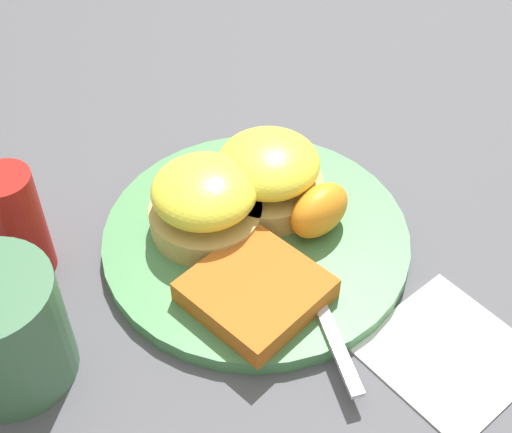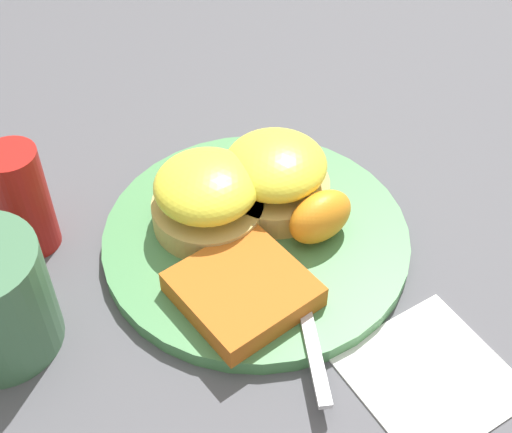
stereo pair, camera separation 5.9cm
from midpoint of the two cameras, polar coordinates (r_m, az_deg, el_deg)
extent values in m
plane|color=#4C4C51|center=(0.62, -2.75, -2.35)|extent=(1.10, 1.10, 0.00)
cylinder|color=#47844C|center=(0.61, -2.77, -1.91)|extent=(0.26, 0.26, 0.01)
cylinder|color=tan|center=(0.63, -1.71, 2.05)|extent=(0.10, 0.10, 0.02)
ellipsoid|color=yellow|center=(0.61, -1.77, 4.18)|extent=(0.09, 0.09, 0.04)
cylinder|color=tan|center=(0.61, -6.80, -0.19)|extent=(0.10, 0.10, 0.02)
ellipsoid|color=yellow|center=(0.58, -7.06, 1.93)|extent=(0.09, 0.09, 0.04)
cube|color=#BA5E1B|center=(0.55, -3.09, -6.07)|extent=(0.12, 0.12, 0.02)
ellipsoid|color=orange|center=(0.59, 2.28, 0.36)|extent=(0.07, 0.06, 0.04)
cube|color=silver|center=(0.54, 2.87, -9.38)|extent=(0.02, 0.11, 0.00)
cube|color=silver|center=(0.62, -0.85, 0.44)|extent=(0.03, 0.05, 0.00)
cylinder|color=#42704C|center=(0.54, -22.73, -8.60)|extent=(0.09, 0.09, 0.10)
cube|color=white|center=(0.56, 12.26, -10.82)|extent=(0.14, 0.14, 0.00)
cylinder|color=#B21914|center=(0.60, -21.29, -0.73)|extent=(0.04, 0.04, 0.10)
camera|label=1|loc=(0.03, -92.87, -2.92)|focal=50.00mm
camera|label=2|loc=(0.03, 87.13, 2.92)|focal=50.00mm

